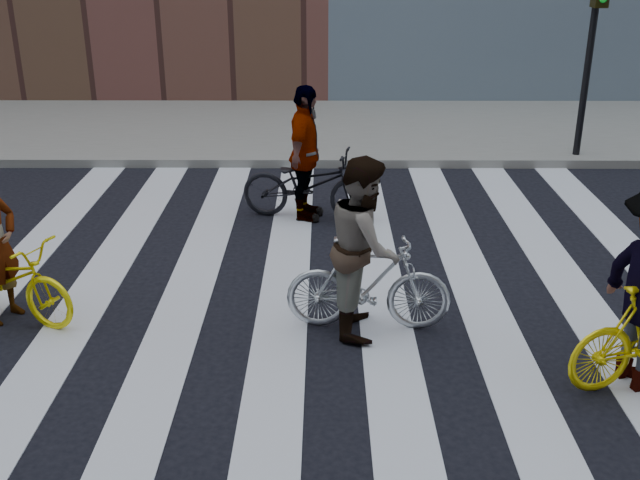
{
  "coord_description": "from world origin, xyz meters",
  "views": [
    {
      "loc": [
        -0.11,
        -7.54,
        3.8
      ],
      "look_at": [
        -0.15,
        0.3,
        0.58
      ],
      "focal_mm": 42.0,
      "sensor_mm": 36.0,
      "label": 1
    }
  ],
  "objects_px": {
    "rider_mid": "(364,246)",
    "bike_dark_rear": "(309,185)",
    "traffic_signal": "(594,32)",
    "bike_yellow_left": "(4,278)",
    "bike_silver_mid": "(368,284)",
    "rider_rear": "(305,154)"
  },
  "relations": [
    {
      "from": "traffic_signal",
      "to": "rider_mid",
      "type": "height_order",
      "value": "traffic_signal"
    },
    {
      "from": "traffic_signal",
      "to": "rider_mid",
      "type": "xyz_separation_m",
      "value": [
        -4.1,
        -6.0,
        -1.36
      ]
    },
    {
      "from": "bike_yellow_left",
      "to": "bike_dark_rear",
      "type": "distance_m",
      "value": 4.35
    },
    {
      "from": "bike_yellow_left",
      "to": "bike_silver_mid",
      "type": "xyz_separation_m",
      "value": [
        3.79,
        -0.2,
        0.04
      ]
    },
    {
      "from": "bike_yellow_left",
      "to": "rider_rear",
      "type": "distance_m",
      "value": 4.34
    },
    {
      "from": "bike_silver_mid",
      "to": "rider_rear",
      "type": "xyz_separation_m",
      "value": [
        -0.72,
        3.22,
        0.45
      ]
    },
    {
      "from": "bike_yellow_left",
      "to": "rider_mid",
      "type": "xyz_separation_m",
      "value": [
        3.74,
        -0.2,
        0.46
      ]
    },
    {
      "from": "bike_silver_mid",
      "to": "rider_mid",
      "type": "bearing_deg",
      "value": 93.26
    },
    {
      "from": "rider_mid",
      "to": "bike_yellow_left",
      "type": "bearing_deg",
      "value": 90.23
    },
    {
      "from": "bike_yellow_left",
      "to": "rider_rear",
      "type": "relative_size",
      "value": 0.92
    },
    {
      "from": "bike_dark_rear",
      "to": "rider_rear",
      "type": "height_order",
      "value": "rider_rear"
    },
    {
      "from": "traffic_signal",
      "to": "bike_yellow_left",
      "type": "distance_m",
      "value": 9.92
    },
    {
      "from": "traffic_signal",
      "to": "bike_silver_mid",
      "type": "xyz_separation_m",
      "value": [
        -4.05,
        -6.0,
        -1.78
      ]
    },
    {
      "from": "bike_yellow_left",
      "to": "bike_dark_rear",
      "type": "relative_size",
      "value": 0.91
    },
    {
      "from": "bike_yellow_left",
      "to": "rider_mid",
      "type": "distance_m",
      "value": 3.78
    },
    {
      "from": "rider_mid",
      "to": "rider_rear",
      "type": "height_order",
      "value": "rider_rear"
    },
    {
      "from": "traffic_signal",
      "to": "bike_silver_mid",
      "type": "bearing_deg",
      "value": -123.99
    },
    {
      "from": "bike_dark_rear",
      "to": "bike_yellow_left",
      "type": "bearing_deg",
      "value": 145.3
    },
    {
      "from": "bike_silver_mid",
      "to": "bike_yellow_left",
      "type": "bearing_deg",
      "value": 90.27
    },
    {
      "from": "rider_mid",
      "to": "bike_dark_rear",
      "type": "bearing_deg",
      "value": 14.1
    },
    {
      "from": "traffic_signal",
      "to": "bike_silver_mid",
      "type": "relative_size",
      "value": 1.99
    },
    {
      "from": "traffic_signal",
      "to": "rider_rear",
      "type": "distance_m",
      "value": 5.67
    }
  ]
}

